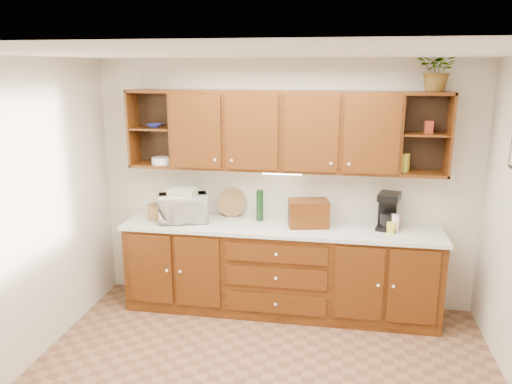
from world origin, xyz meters
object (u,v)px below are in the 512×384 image
at_px(bread_box, 308,213).
at_px(coffee_maker, 388,211).
at_px(potted_plant, 439,69).
at_px(microwave, 183,208).

xyz_separation_m(bread_box, coffee_maker, (0.79, 0.07, 0.04)).
xyz_separation_m(bread_box, potted_plant, (1.15, 0.08, 1.41)).
height_order(microwave, potted_plant, potted_plant).
bearing_deg(microwave, coffee_maker, -16.14).
xyz_separation_m(microwave, coffee_maker, (2.09, 0.11, 0.04)).
bearing_deg(potted_plant, bread_box, -176.10).
bearing_deg(potted_plant, microwave, -177.20).
distance_m(microwave, coffee_maker, 2.10).
bearing_deg(coffee_maker, bread_box, -160.28).
xyz_separation_m(microwave, bread_box, (1.31, 0.04, -0.00)).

